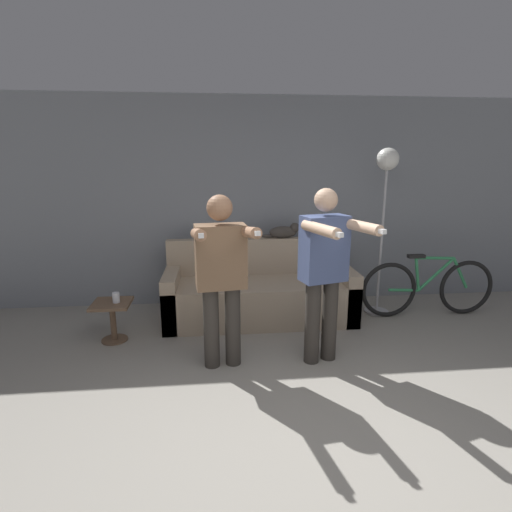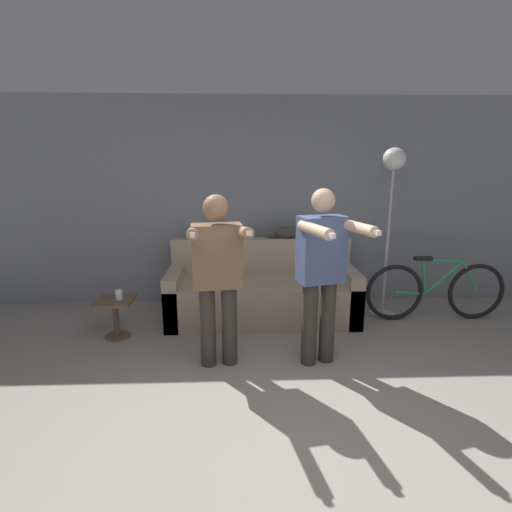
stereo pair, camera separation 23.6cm
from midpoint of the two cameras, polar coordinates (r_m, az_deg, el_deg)
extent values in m
plane|color=gray|center=(2.80, 10.03, -27.59)|extent=(16.00, 16.00, 0.00)
cube|color=gray|center=(5.13, 3.55, 7.59)|extent=(10.00, 0.05, 2.60)
cube|color=tan|center=(4.70, 2.36, -6.35)|extent=(2.17, 0.83, 0.47)
cube|color=tan|center=(4.89, 2.10, 0.01)|extent=(2.17, 0.14, 0.44)
cube|color=tan|center=(4.70, -9.99, -5.62)|extent=(0.16, 0.83, 0.61)
cube|color=tan|center=(4.86, 14.33, -5.22)|extent=(0.16, 0.83, 0.61)
cylinder|color=#38332D|center=(3.66, -5.03, -10.03)|extent=(0.14, 0.14, 0.74)
cylinder|color=#38332D|center=(3.68, -1.96, -9.87)|extent=(0.14, 0.14, 0.74)
cube|color=brown|center=(3.46, -3.65, -0.02)|extent=(0.46, 0.27, 0.56)
sphere|color=#9E7051|center=(3.39, -3.75, 6.92)|extent=(0.22, 0.22, 0.22)
cylinder|color=#9E7051|center=(3.15, -7.00, 3.18)|extent=(0.15, 0.51, 0.16)
cube|color=white|center=(2.90, -6.81, 3.01)|extent=(0.05, 0.13, 0.05)
cylinder|color=#9E7051|center=(3.19, 0.40, 3.42)|extent=(0.15, 0.51, 0.16)
cube|color=white|center=(2.95, 1.21, 3.26)|extent=(0.05, 0.13, 0.05)
cylinder|color=#38332D|center=(3.71, 9.48, -9.53)|extent=(0.14, 0.14, 0.78)
cylinder|color=#38332D|center=(3.79, 11.94, -9.13)|extent=(0.14, 0.14, 0.78)
cube|color=#475684|center=(3.54, 11.21, 0.90)|extent=(0.44, 0.32, 0.59)
sphere|color=#D8AD8C|center=(3.48, 11.53, 7.78)|extent=(0.20, 0.20, 0.20)
cylinder|color=#D8AD8C|center=(3.20, 10.52, 3.70)|extent=(0.22, 0.51, 0.10)
cube|color=white|center=(2.98, 12.74, 2.95)|extent=(0.07, 0.13, 0.04)
cylinder|color=#D8AD8C|center=(3.39, 16.22, 3.94)|extent=(0.22, 0.51, 0.10)
cube|color=white|center=(3.18, 18.68, 3.24)|extent=(0.07, 0.13, 0.04)
ellipsoid|color=#3D3833|center=(4.87, 5.94, 3.37)|extent=(0.34, 0.12, 0.15)
sphere|color=#3D3833|center=(4.88, 7.63, 3.98)|extent=(0.12, 0.12, 0.12)
ellipsoid|color=#3D3833|center=(4.87, 3.83, 2.84)|extent=(0.19, 0.04, 0.04)
cone|color=#3D3833|center=(4.85, 7.44, 4.45)|extent=(0.04, 0.04, 0.03)
cone|color=#3D3833|center=(4.89, 7.36, 4.53)|extent=(0.04, 0.04, 0.03)
cylinder|color=#B2B2B7|center=(5.16, 18.81, -7.87)|extent=(0.29, 0.29, 0.02)
cylinder|color=#B2B2B7|center=(4.92, 19.58, 1.65)|extent=(0.03, 0.03, 1.77)
sphere|color=white|center=(4.83, 20.50, 12.84)|extent=(0.25, 0.25, 0.25)
cylinder|color=brown|center=(4.54, -17.75, -10.83)|extent=(0.27, 0.27, 0.02)
cylinder|color=brown|center=(4.47, -17.92, -8.65)|extent=(0.06, 0.06, 0.39)
cube|color=brown|center=(4.39, -18.12, -6.11)|extent=(0.38, 0.38, 0.03)
cylinder|color=silver|center=(4.35, -17.55, -5.31)|extent=(0.07, 0.07, 0.10)
torus|color=black|center=(5.40, 30.04, -4.43)|extent=(0.67, 0.05, 0.67)
torus|color=black|center=(4.95, 20.47, -4.93)|extent=(0.67, 0.05, 0.67)
cylinder|color=#338E56|center=(5.15, 26.49, -2.78)|extent=(0.43, 0.04, 0.41)
cylinder|color=#338E56|center=(5.04, 24.16, -2.78)|extent=(0.10, 0.04, 0.41)
cylinder|color=#338E56|center=(5.09, 26.39, -0.62)|extent=(0.47, 0.04, 0.05)
cylinder|color=#338E56|center=(5.03, 22.40, -4.93)|extent=(0.37, 0.04, 0.05)
cylinder|color=#338E56|center=(5.30, 29.36, -2.59)|extent=(0.23, 0.04, 0.39)
cube|color=black|center=(4.97, 24.06, -0.34)|extent=(0.20, 0.07, 0.04)
camera|label=1|loc=(0.12, -88.31, 0.41)|focal=28.00mm
camera|label=2|loc=(0.12, 91.69, -0.41)|focal=28.00mm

